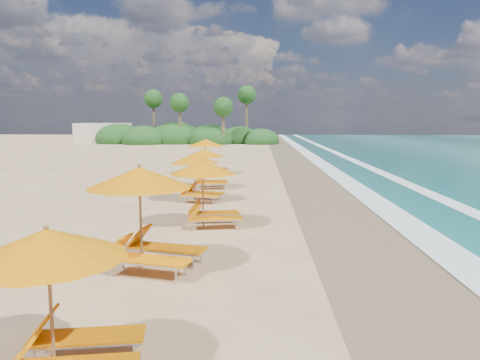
% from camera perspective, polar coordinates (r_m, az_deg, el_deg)
% --- Properties ---
extents(ground, '(160.00, 160.00, 0.00)m').
position_cam_1_polar(ground, '(16.24, 0.00, -4.20)').
color(ground, tan).
rests_on(ground, ground).
extents(wet_sand, '(4.00, 160.00, 0.01)m').
position_cam_1_polar(wet_sand, '(16.57, 14.00, -4.18)').
color(wet_sand, '#7B6549').
rests_on(wet_sand, ground).
extents(surf_foam, '(4.00, 160.00, 0.01)m').
position_cam_1_polar(surf_foam, '(17.31, 22.81, -3.97)').
color(surf_foam, white).
rests_on(surf_foam, ground).
extents(station_0, '(2.45, 2.33, 2.07)m').
position_cam_1_polar(station_0, '(6.38, -21.93, -13.26)').
color(station_0, olive).
rests_on(station_0, ground).
extents(station_1, '(2.97, 2.87, 2.40)m').
position_cam_1_polar(station_1, '(10.17, -11.83, -3.92)').
color(station_1, olive).
rests_on(station_1, ground).
extents(station_2, '(2.58, 2.46, 2.16)m').
position_cam_1_polar(station_2, '(14.02, -4.13, -1.12)').
color(station_2, olive).
rests_on(station_2, ground).
extents(station_3, '(2.49, 2.39, 2.03)m').
position_cam_1_polar(station_3, '(18.33, -5.41, 0.77)').
color(station_3, olive).
rests_on(station_3, ground).
extents(station_4, '(2.34, 2.22, 2.00)m').
position_cam_1_polar(station_4, '(21.76, -4.16, 1.86)').
color(station_4, olive).
rests_on(station_4, ground).
extents(station_5, '(2.54, 2.38, 2.24)m').
position_cam_1_polar(station_5, '(27.23, -4.08, 3.35)').
color(station_5, olive).
rests_on(station_5, ground).
extents(treeline, '(25.80, 8.80, 9.74)m').
position_cam_1_polar(treeline, '(62.34, -7.45, 5.61)').
color(treeline, '#163D14').
rests_on(treeline, ground).
extents(beach_building, '(7.00, 5.00, 2.80)m').
position_cam_1_polar(beach_building, '(67.80, -17.25, 5.84)').
color(beach_building, beige).
rests_on(beach_building, ground).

